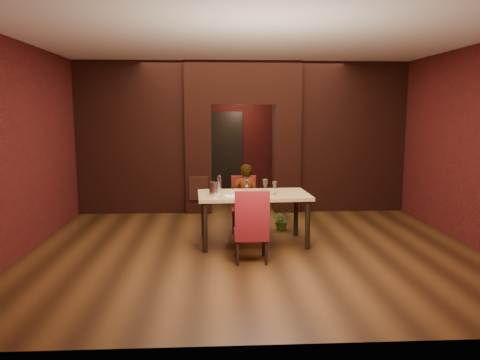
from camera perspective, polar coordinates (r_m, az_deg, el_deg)
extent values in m
plane|color=#492912|center=(8.35, 1.14, -6.59)|extent=(8.00, 8.00, 0.00)
cube|color=silver|center=(8.14, 1.21, 15.74)|extent=(7.00, 8.00, 0.04)
cube|color=maroon|center=(12.08, -0.24, 5.69)|extent=(7.00, 0.04, 3.20)
cube|color=maroon|center=(4.13, 5.29, 0.74)|extent=(7.00, 0.04, 3.20)
cube|color=maroon|center=(8.57, -22.91, 4.00)|extent=(0.04, 8.00, 3.20)
cube|color=maroon|center=(9.05, 23.92, 4.13)|extent=(0.04, 8.00, 3.20)
cube|color=maroon|center=(10.11, -5.07, 2.60)|extent=(0.55, 0.55, 2.30)
cube|color=maroon|center=(10.22, 5.65, 2.65)|extent=(0.55, 0.55, 2.30)
cube|color=maroon|center=(10.09, 0.33, 11.72)|extent=(2.45, 0.55, 0.90)
cube|color=maroon|center=(10.22, -13.07, 5.01)|extent=(2.28, 0.35, 3.20)
cube|color=maroon|center=(10.49, 13.36, 5.08)|extent=(2.28, 0.35, 3.20)
cube|color=brown|center=(9.89, -5.08, -1.03)|extent=(0.40, 0.03, 0.50)
cube|color=black|center=(12.04, -2.13, 3.05)|extent=(0.90, 0.08, 2.10)
cube|color=black|center=(12.00, -2.13, 3.03)|extent=(1.02, 0.04, 2.22)
cube|color=tan|center=(7.67, 1.64, -4.72)|extent=(1.83, 1.09, 0.84)
cube|color=maroon|center=(8.45, 0.50, -2.98)|extent=(0.45, 0.45, 0.99)
cube|color=maroon|center=(6.75, 1.35, -5.52)|extent=(0.49, 0.49, 1.06)
imported|color=beige|center=(8.35, 0.64, -2.25)|extent=(0.47, 0.33, 1.24)
cube|color=white|center=(7.36, -0.70, -1.92)|extent=(0.34, 0.27, 0.00)
cylinder|color=silver|center=(7.35, -3.10, -1.11)|extent=(0.18, 0.18, 0.22)
cylinder|color=white|center=(7.65, -2.55, -0.47)|extent=(0.07, 0.07, 0.29)
imported|color=#346B20|center=(8.60, 5.13, -4.84)|extent=(0.40, 0.36, 0.39)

